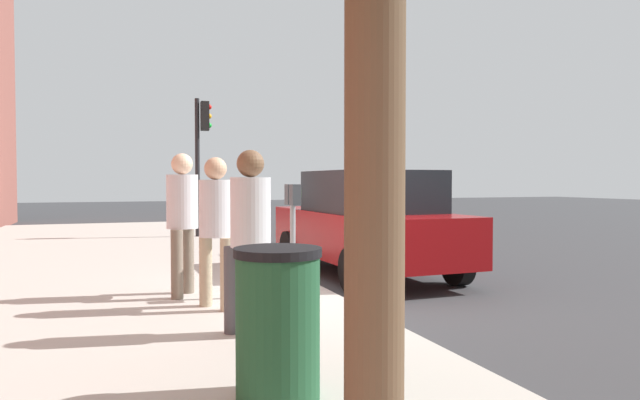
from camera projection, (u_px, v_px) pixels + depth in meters
name	position (u px, v px, depth m)	size (l,w,h in m)	color
ground_plane	(328.00, 300.00, 7.74)	(80.00, 80.00, 0.00)	#38383A
sidewalk_slab	(87.00, 312.00, 6.73)	(28.00, 6.00, 0.15)	#B7B2A8
parking_meter	(293.00, 216.00, 7.24)	(0.36, 0.12, 1.41)	gray
pedestrian_at_meter	(216.00, 220.00, 6.55)	(0.48, 0.37, 1.72)	tan
pedestrian_bystander	(251.00, 226.00, 5.44)	(0.38, 0.48, 1.74)	#47474C
parking_officer	(182.00, 212.00, 7.27)	(0.50, 0.39, 1.80)	#726656
parked_sedan_near	(367.00, 223.00, 9.78)	(4.45, 2.07, 1.77)	maroon
traffic_signal	(201.00, 144.00, 15.09)	(0.24, 0.44, 3.60)	black
trash_bin	(278.00, 323.00, 3.84)	(0.59, 0.59, 1.01)	#1E4C2D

